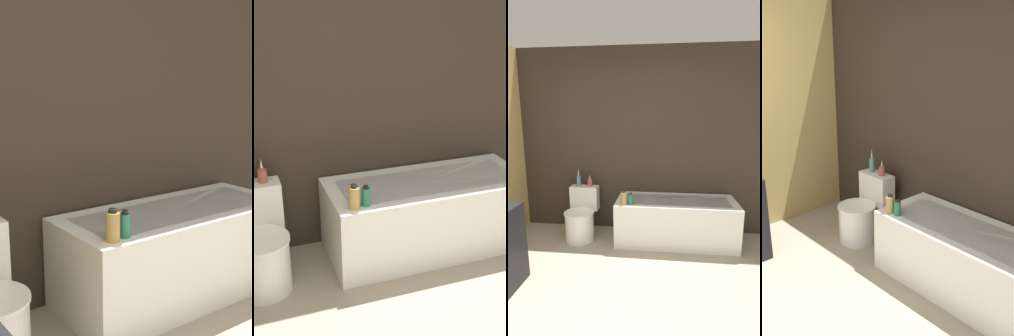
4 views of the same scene
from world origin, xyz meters
TOP-DOWN VIEW (x-y plane):
  - wall_back_tiled at (0.00, 2.26)m, footprint 6.40×0.06m
  - bathtub at (0.75, 1.88)m, footprint 1.56×0.66m
  - toilet at (-0.54, 1.83)m, footprint 0.40×0.56m
  - vase_silver at (-0.46, 2.03)m, footprint 0.07×0.07m
  - shampoo_bottle_tall at (0.09, 1.64)m, footprint 0.08×0.08m
  - shampoo_bottle_short at (0.17, 1.65)m, footprint 0.06×0.06m

SIDE VIEW (x-z plane):
  - toilet at x=-0.54m, z-range -0.05..0.64m
  - bathtub at x=0.75m, z-range 0.00..0.58m
  - shampoo_bottle_short at x=0.17m, z-range 0.57..0.72m
  - shampoo_bottle_tall at x=0.09m, z-range 0.57..0.75m
  - vase_silver at x=-0.46m, z-range 0.66..0.84m
  - wall_back_tiled at x=0.00m, z-range 0.00..2.60m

